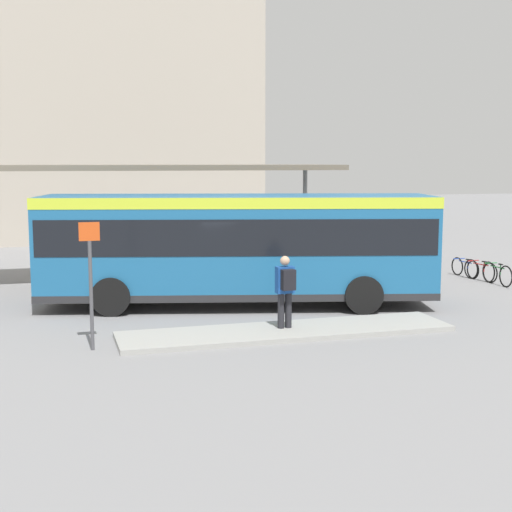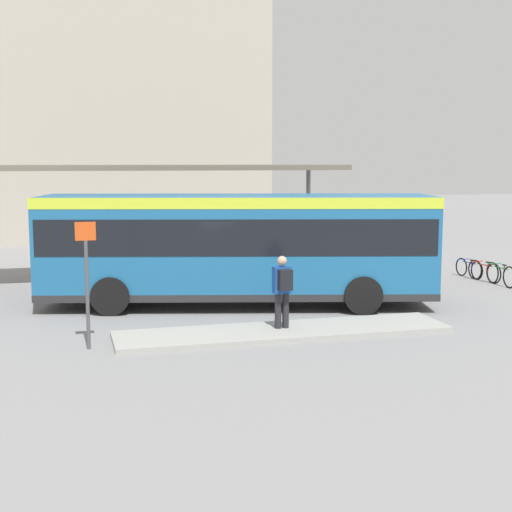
{
  "view_description": "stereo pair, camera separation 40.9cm",
  "coord_description": "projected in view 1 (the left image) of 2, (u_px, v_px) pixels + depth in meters",
  "views": [
    {
      "loc": [
        -5.08,
        -19.31,
        4.08
      ],
      "look_at": [
        0.55,
        0.0,
        1.41
      ],
      "focal_mm": 50.0,
      "sensor_mm": 36.0,
      "label": 1
    },
    {
      "loc": [
        -4.69,
        -19.42,
        4.08
      ],
      "look_at": [
        0.55,
        0.0,
        1.41
      ],
      "focal_mm": 50.0,
      "sensor_mm": 36.0,
      "label": 2
    }
  ],
  "objects": [
    {
      "name": "ground_plane",
      "position": [
        238.0,
        306.0,
        20.32
      ],
      "size": [
        120.0,
        120.0,
        0.0
      ],
      "primitive_type": "plane",
      "color": "gray"
    },
    {
      "name": "curb_island",
      "position": [
        287.0,
        331.0,
        17.01
      ],
      "size": [
        8.04,
        1.8,
        0.12
      ],
      "color": "#9E9E99",
      "rests_on": "ground_plane"
    },
    {
      "name": "city_bus",
      "position": [
        238.0,
        242.0,
        20.08
      ],
      "size": [
        11.23,
        5.12,
        3.14
      ],
      "rotation": [
        0.0,
        0.0,
        -0.25
      ],
      "color": "#1E6093",
      "rests_on": "ground_plane"
    },
    {
      "name": "pedestrian_waiting",
      "position": [
        286.0,
        287.0,
        16.94
      ],
      "size": [
        0.44,
        0.46,
        1.74
      ],
      "rotation": [
        0.0,
        0.0,
        1.63
      ],
      "color": "#232328",
      "rests_on": "curb_island"
    },
    {
      "name": "bicycle_green",
      "position": [
        497.0,
        274.0,
        23.76
      ],
      "size": [
        0.48,
        1.71,
        0.74
      ],
      "rotation": [
        0.0,
        0.0,
        1.55
      ],
      "color": "black",
      "rests_on": "ground_plane"
    },
    {
      "name": "bicycle_red",
      "position": [
        480.0,
        271.0,
        24.55
      ],
      "size": [
        0.48,
        1.64,
        0.71
      ],
      "rotation": [
        0.0,
        0.0,
        1.71
      ],
      "color": "black",
      "rests_on": "ground_plane"
    },
    {
      "name": "bicycle_blue",
      "position": [
        465.0,
        268.0,
        25.34
      ],
      "size": [
        0.48,
        1.55,
        0.67
      ],
      "rotation": [
        0.0,
        0.0,
        1.65
      ],
      "color": "black",
      "rests_on": "ground_plane"
    },
    {
      "name": "station_shelter",
      "position": [
        156.0,
        169.0,
        24.2
      ],
      "size": [
        12.71,
        3.47,
        3.98
      ],
      "color": "#706656",
      "rests_on": "ground_plane"
    },
    {
      "name": "platform_sign",
      "position": [
        91.0,
        280.0,
        15.36
      ],
      "size": [
        0.44,
        0.08,
        2.8
      ],
      "color": "#4C4C51",
      "rests_on": "ground_plane"
    },
    {
      "name": "station_building",
      "position": [
        65.0,
        57.0,
        39.18
      ],
      "size": [
        19.61,
        11.47,
        19.63
      ],
      "color": "#B2A899",
      "rests_on": "ground_plane"
    }
  ]
}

